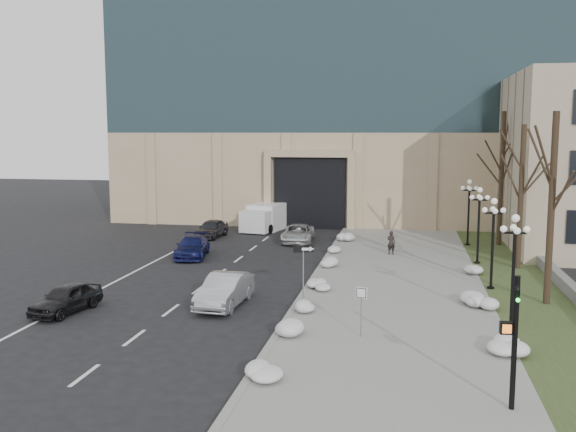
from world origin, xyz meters
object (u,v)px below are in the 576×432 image
at_px(car_d, 298,233).
at_px(one_way_sign, 307,255).
at_px(car_b, 225,290).
at_px(car_c, 192,247).
at_px(traffic_signal, 513,346).
at_px(car_a, 66,298).
at_px(pedestrian, 391,243).
at_px(lamppost_b, 493,231).
at_px(lamppost_d, 469,203).
at_px(box_truck, 269,216).
at_px(lamppost_c, 479,215).
at_px(lamppost_a, 514,255).
at_px(car_e, 212,228).
at_px(keep_sign, 361,301).

distance_m(car_d, one_way_sign, 16.63).
height_order(car_b, car_c, car_b).
relative_size(car_d, traffic_signal, 1.15).
xyz_separation_m(car_b, traffic_signal, (11.30, -9.59, 1.26)).
height_order(car_c, traffic_signal, traffic_signal).
bearing_deg(car_a, pedestrian, 58.98).
distance_m(lamppost_b, lamppost_d, 13.00).
bearing_deg(traffic_signal, one_way_sign, 119.99).
distance_m(box_truck, lamppost_b, 24.33).
relative_size(lamppost_c, lamppost_d, 1.00).
distance_m(car_a, lamppost_a, 19.49).
relative_size(car_c, car_e, 1.15).
height_order(car_a, one_way_sign, one_way_sign).
distance_m(box_truck, traffic_signal, 36.42).
xyz_separation_m(car_c, car_d, (5.80, 6.81, -0.03)).
distance_m(pedestrian, lamppost_d, 7.35).
bearing_deg(car_c, keep_sign, -61.52).
height_order(car_c, car_d, car_c).
height_order(car_d, lamppost_a, lamppost_a).
xyz_separation_m(pedestrian, lamppost_b, (5.25, -8.34, 2.18)).
bearing_deg(pedestrian, car_d, -13.64).
bearing_deg(pedestrian, keep_sign, 105.32).
xyz_separation_m(car_b, car_c, (-5.36, 11.06, -0.07)).
xyz_separation_m(car_c, keep_sign, (11.94, -14.79, 0.86)).
height_order(car_b, keep_sign, keep_sign).
distance_m(car_d, traffic_signal, 29.56).
xyz_separation_m(traffic_signal, lamppost_d, (1.29, 27.91, 1.07)).
xyz_separation_m(box_truck, lamppost_c, (15.60, -12.07, 2.03)).
bearing_deg(box_truck, car_a, -86.59).
distance_m(car_d, lamppost_a, 22.72).
bearing_deg(lamppost_d, traffic_signal, -92.64).
xyz_separation_m(keep_sign, lamppost_d, (6.00, 22.05, 1.54)).
height_order(pedestrian, keep_sign, keep_sign).
height_order(lamppost_b, lamppost_d, same).
bearing_deg(one_way_sign, car_a, -176.42).
xyz_separation_m(car_d, lamppost_d, (12.15, 0.45, 2.43)).
xyz_separation_m(car_a, one_way_sign, (10.32, 3.96, 1.57)).
bearing_deg(lamppost_d, one_way_sign, -118.26).
height_order(pedestrian, lamppost_a, lamppost_a).
height_order(car_c, one_way_sign, one_way_sign).
relative_size(car_e, lamppost_c, 0.85).
bearing_deg(lamppost_b, pedestrian, 122.21).
bearing_deg(one_way_sign, car_b, -173.21).
bearing_deg(lamppost_b, traffic_signal, -94.93).
bearing_deg(lamppost_a, pedestrian, 109.50).
height_order(car_a, pedestrian, pedestrian).
xyz_separation_m(one_way_sign, traffic_signal, (7.69, -11.21, -0.21)).
distance_m(car_e, lamppost_c, 20.42).
bearing_deg(keep_sign, box_truck, 123.15).
relative_size(pedestrian, lamppost_b, 0.32).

